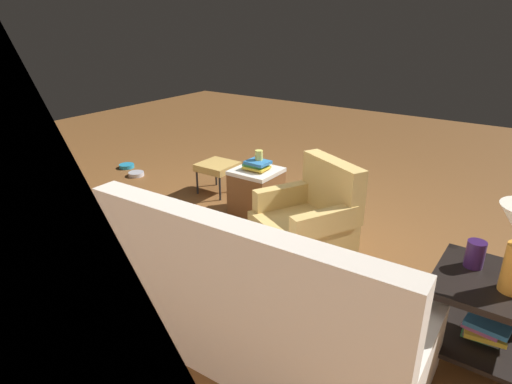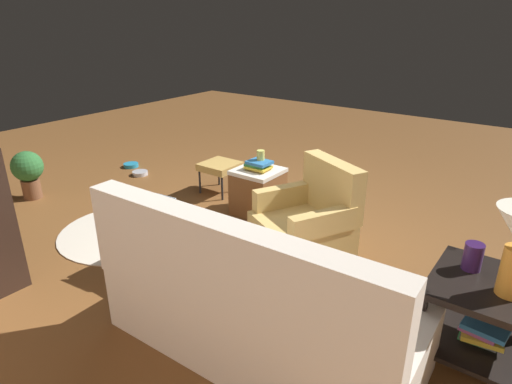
% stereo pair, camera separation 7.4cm
% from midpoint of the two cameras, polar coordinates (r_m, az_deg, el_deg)
% --- Properties ---
extents(ground, '(12.00, 12.00, 0.00)m').
position_cam_midpoint_polar(ground, '(4.33, 1.51, -4.57)').
color(ground, brown).
extents(couch, '(1.92, 0.89, 1.00)m').
position_cam_midpoint_polar(couch, '(2.69, 0.88, -14.83)').
color(couch, silver).
rests_on(couch, ground).
extents(armchair, '(0.90, 0.91, 0.87)m').
position_cam_midpoint_polar(armchair, '(3.59, 7.33, -4.13)').
color(armchair, tan).
rests_on(armchair, ground).
extents(side_table, '(0.64, 0.64, 0.55)m').
position_cam_midpoint_polar(side_table, '(2.93, 28.57, -13.61)').
color(side_table, black).
rests_on(side_table, ground).
extents(small_vase, '(0.11, 0.11, 0.17)m').
position_cam_midpoint_polar(small_vase, '(2.89, 27.15, -7.52)').
color(small_vase, '#33194C').
rests_on(small_vase, side_table).
extents(book_stack_shelf, '(0.26, 0.21, 0.12)m').
position_cam_midpoint_polar(book_stack_shelf, '(3.01, 28.10, -15.93)').
color(book_stack_shelf, '#338C4C').
rests_on(book_stack_shelf, side_table).
extents(laptop_desk, '(0.56, 0.44, 0.48)m').
position_cam_midpoint_polar(laptop_desk, '(3.53, -10.69, -3.84)').
color(laptop_desk, olive).
rests_on(laptop_desk, ground).
extents(laptop, '(0.34, 0.28, 0.21)m').
position_cam_midpoint_polar(laptop, '(3.45, -11.26, -2.51)').
color(laptop, silver).
rests_on(laptop, laptop_desk).
extents(wicker_hamper, '(0.45, 0.45, 0.48)m').
position_cam_midpoint_polar(wicker_hamper, '(4.54, 0.73, 0.11)').
color(wicker_hamper, brown).
rests_on(wicker_hamper, ground).
extents(book_stack_hamper, '(0.26, 0.22, 0.09)m').
position_cam_midpoint_polar(book_stack_hamper, '(4.44, 0.84, 3.54)').
color(book_stack_hamper, orange).
rests_on(book_stack_hamper, wicker_hamper).
extents(yellow_mug, '(0.08, 0.08, 0.10)m').
position_cam_midpoint_polar(yellow_mug, '(4.45, 1.09, 4.84)').
color(yellow_mug, '#D8D866').
rests_on(yellow_mug, book_stack_hamper).
extents(tv_remote, '(0.08, 0.17, 0.02)m').
position_cam_midpoint_polar(tv_remote, '(4.57, 0.31, 3.62)').
color(tv_remote, '#262628').
rests_on(tv_remote, wicker_hamper).
extents(ottoman, '(0.40, 0.40, 0.36)m').
position_cam_midpoint_polar(ottoman, '(5.07, -4.30, 3.28)').
color(ottoman, tan).
rests_on(ottoman, ground).
extents(circular_rug, '(1.26, 1.26, 0.01)m').
position_cam_midpoint_polar(circular_rug, '(4.40, -16.06, -4.96)').
color(circular_rug, beige).
rests_on(circular_rug, ground).
extents(pet_bowl_steel, '(0.20, 0.20, 0.05)m').
position_cam_midpoint_polar(pet_bowl_steel, '(5.89, -14.56, 2.40)').
color(pet_bowl_steel, silver).
rests_on(pet_bowl_steel, ground).
extents(pet_bowl_teal, '(0.20, 0.20, 0.05)m').
position_cam_midpoint_polar(pet_bowl_teal, '(6.24, -15.69, 3.40)').
color(pet_bowl_teal, teal).
rests_on(pet_bowl_teal, ground).
extents(potted_plant, '(0.34, 0.34, 0.55)m').
position_cam_midpoint_polar(potted_plant, '(5.49, -27.30, 2.52)').
color(potted_plant, brown).
rests_on(potted_plant, ground).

